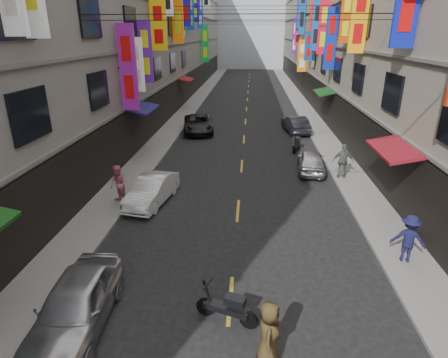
# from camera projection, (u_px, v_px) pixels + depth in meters

# --- Properties ---
(sidewalk_left) EXTENTS (2.00, 90.00, 0.12)m
(sidewalk_left) POSITION_uv_depth(u_px,v_px,m) (190.00, 108.00, 39.33)
(sidewalk_left) COLOR slate
(sidewalk_left) RESTS_ON ground
(sidewalk_right) EXTENTS (2.00, 90.00, 0.12)m
(sidewalk_right) POSITION_uv_depth(u_px,v_px,m) (305.00, 109.00, 38.52)
(sidewalk_right) COLOR slate
(sidewalk_right) RESTS_ON ground
(building_row_left) EXTENTS (10.14, 90.00, 19.00)m
(building_row_left) POSITION_uv_depth(u_px,v_px,m) (125.00, 10.00, 36.30)
(building_row_left) COLOR gray
(building_row_left) RESTS_ON ground
(building_row_right) EXTENTS (10.14, 90.00, 19.00)m
(building_row_right) POSITION_uv_depth(u_px,v_px,m) (378.00, 9.00, 34.69)
(building_row_right) COLOR gray
(building_row_right) RESTS_ON ground
(haze_block) EXTENTS (18.00, 8.00, 22.00)m
(haze_block) POSITION_uv_depth(u_px,v_px,m) (251.00, 15.00, 81.40)
(haze_block) COLOR #B3B9C7
(haze_block) RESTS_ON ground
(shop_signage) EXTENTS (14.00, 55.00, 12.44)m
(shop_signage) POSITION_uv_depth(u_px,v_px,m) (246.00, 7.00, 28.90)
(shop_signage) COLOR #0D439C
(shop_signage) RESTS_ON ground
(street_awnings) EXTENTS (13.99, 35.20, 0.41)m
(street_awnings) POSITION_uv_depth(u_px,v_px,m) (223.00, 109.00, 23.08)
(street_awnings) COLOR #164C14
(street_awnings) RESTS_ON ground
(overhead_cables) EXTENTS (14.00, 38.04, 1.24)m
(overhead_cables) POSITION_uv_depth(u_px,v_px,m) (247.00, 10.00, 24.60)
(overhead_cables) COLOR black
(overhead_cables) RESTS_ON ground
(lane_markings) EXTENTS (0.12, 80.20, 0.01)m
(lane_markings) POSITION_uv_depth(u_px,v_px,m) (246.00, 115.00, 36.16)
(lane_markings) COLOR gold
(lane_markings) RESTS_ON ground
(scooter_crossing) EXTENTS (1.74, 0.79, 1.14)m
(scooter_crossing) POSITION_uv_depth(u_px,v_px,m) (228.00, 308.00, 10.11)
(scooter_crossing) COLOR black
(scooter_crossing) RESTS_ON ground
(scooter_far_right) EXTENTS (0.74, 1.76, 1.14)m
(scooter_far_right) POSITION_uv_depth(u_px,v_px,m) (296.00, 144.00, 25.00)
(scooter_far_right) COLOR black
(scooter_far_right) RESTS_ON ground
(car_left_near) EXTENTS (1.89, 4.24, 1.42)m
(car_left_near) POSITION_uv_depth(u_px,v_px,m) (76.00, 305.00, 9.82)
(car_left_near) COLOR #BDBCC1
(car_left_near) RESTS_ON ground
(car_left_mid) EXTENTS (1.95, 3.96, 1.25)m
(car_left_mid) POSITION_uv_depth(u_px,v_px,m) (152.00, 190.00, 17.20)
(car_left_mid) COLOR white
(car_left_mid) RESTS_ON ground
(car_left_far) EXTENTS (2.97, 5.14, 1.35)m
(car_left_far) POSITION_uv_depth(u_px,v_px,m) (198.00, 124.00, 29.59)
(car_left_far) COLOR black
(car_left_far) RESTS_ON ground
(car_right_mid) EXTENTS (1.79, 3.74, 1.23)m
(car_right_mid) POSITION_uv_depth(u_px,v_px,m) (311.00, 161.00, 21.16)
(car_right_mid) COLOR #BCBDC1
(car_right_mid) RESTS_ON ground
(car_right_far) EXTENTS (2.04, 4.16, 1.31)m
(car_right_far) POSITION_uv_depth(u_px,v_px,m) (295.00, 124.00, 29.53)
(car_right_far) COLOR #27272F
(car_right_far) RESTS_ON ground
(pedestrian_lfar) EXTENTS (1.04, 1.02, 1.78)m
(pedestrian_lfar) POSITION_uv_depth(u_px,v_px,m) (118.00, 185.00, 16.80)
(pedestrian_lfar) COLOR #C4687C
(pedestrian_lfar) RESTS_ON sidewalk_left
(pedestrian_rnear) EXTENTS (1.22, 0.86, 1.70)m
(pedestrian_rnear) POSITION_uv_depth(u_px,v_px,m) (409.00, 238.00, 12.49)
(pedestrian_rnear) COLOR #15163B
(pedestrian_rnear) RESTS_ON sidewalk_right
(pedestrian_rfar) EXTENTS (1.13, 0.70, 1.86)m
(pedestrian_rfar) POSITION_uv_depth(u_px,v_px,m) (343.00, 161.00, 19.78)
(pedestrian_rfar) COLOR #5F5F61
(pedestrian_rfar) RESTS_ON sidewalk_right
(pedestrian_crossing) EXTENTS (0.66, 0.89, 1.71)m
(pedestrian_crossing) POSITION_uv_depth(u_px,v_px,m) (269.00, 334.00, 8.67)
(pedestrian_crossing) COLOR #46361C
(pedestrian_crossing) RESTS_ON ground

